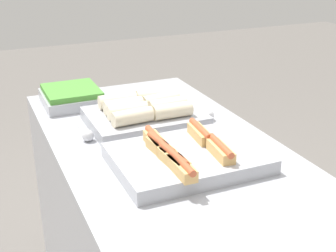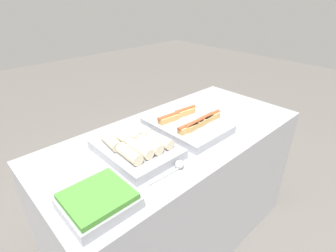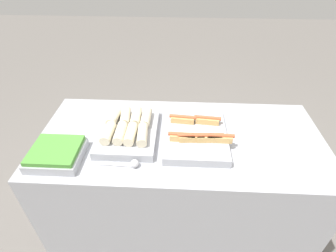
# 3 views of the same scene
# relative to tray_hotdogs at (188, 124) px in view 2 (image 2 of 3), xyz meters

# --- Properties ---
(ground_plane) EXTENTS (12.00, 12.00, 0.00)m
(ground_plane) POSITION_rel_tray_hotdogs_xyz_m (-0.09, 0.00, -0.96)
(ground_plane) COLOR slate
(counter) EXTENTS (1.71, 0.78, 0.93)m
(counter) POSITION_rel_tray_hotdogs_xyz_m (-0.09, 0.00, -0.50)
(counter) COLOR #A8AAB2
(counter) RESTS_ON ground_plane
(tray_hotdogs) EXTENTS (0.39, 0.49, 0.10)m
(tray_hotdogs) POSITION_rel_tray_hotdogs_xyz_m (0.00, 0.00, 0.00)
(tray_hotdogs) COLOR #A8AAB2
(tray_hotdogs) RESTS_ON counter
(tray_wraps) EXTENTS (0.34, 0.45, 0.11)m
(tray_wraps) POSITION_rel_tray_hotdogs_xyz_m (-0.40, 0.00, 0.01)
(tray_wraps) COLOR #A8AAB2
(tray_wraps) RESTS_ON counter
(tray_side_front) EXTENTS (0.27, 0.25, 0.07)m
(tray_side_front) POSITION_rel_tray_hotdogs_xyz_m (-0.75, -0.21, 0.00)
(tray_side_front) COLOR #A8AAB2
(tray_side_front) RESTS_ON counter
(serving_spoon_near) EXTENTS (0.22, 0.04, 0.04)m
(serving_spoon_near) POSITION_rel_tray_hotdogs_xyz_m (-0.34, -0.25, -0.01)
(serving_spoon_near) COLOR silver
(serving_spoon_near) RESTS_ON counter
(serving_spoon_far) EXTENTS (0.21, 0.04, 0.04)m
(serving_spoon_far) POSITION_rel_tray_hotdogs_xyz_m (-0.35, 0.26, -0.01)
(serving_spoon_far) COLOR silver
(serving_spoon_far) RESTS_ON counter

